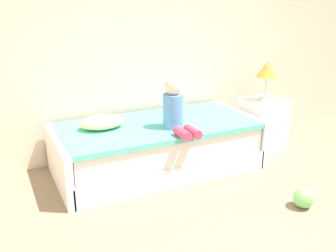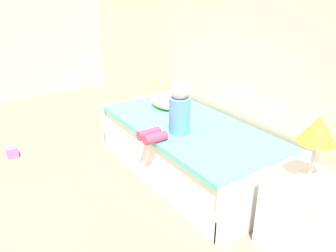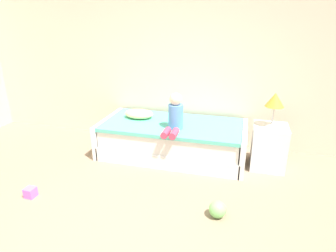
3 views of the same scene
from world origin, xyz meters
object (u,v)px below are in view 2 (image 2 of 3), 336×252
bed (188,148)px  table_lamp (318,133)px  nightstand (301,214)px  pillow (166,102)px  child_figure (175,113)px  toy_block (12,152)px

bed → table_lamp: size_ratio=4.69×
nightstand → table_lamp: table_lamp is taller
nightstand → pillow: bearing=176.2°
child_figure → pillow: 0.73m
table_lamp → child_figure: 1.30m
bed → child_figure: child_figure is taller
child_figure → bed: bearing=111.3°
child_figure → toy_block: size_ratio=4.54×
bed → table_lamp: table_lamp is taller
bed → pillow: 0.65m
child_figure → toy_block: (-1.40, -1.26, -0.65)m
bed → nightstand: bearing=-1.1°
pillow → toy_block: pillow is taller
nightstand → table_lamp: size_ratio=1.33×
child_figure → toy_block: bearing=-138.0°
bed → nightstand: (1.35, -0.03, 0.05)m
child_figure → table_lamp: bearing=9.1°
bed → nightstand: 1.35m
bed → nightstand: nightstand is taller
child_figure → pillow: size_ratio=1.16×
table_lamp → pillow: 1.94m
pillow → bed: bearing=-10.3°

